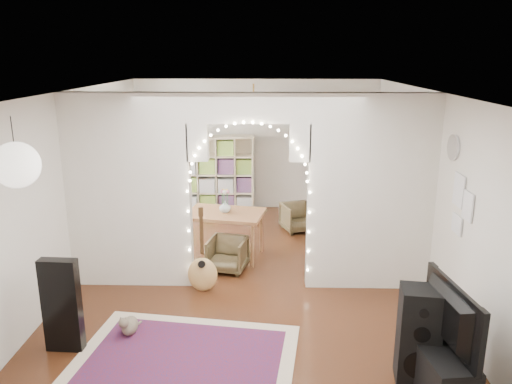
{
  "coord_description": "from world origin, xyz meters",
  "views": [
    {
      "loc": [
        0.28,
        -6.54,
        3.16
      ],
      "look_at": [
        0.09,
        0.3,
        1.28
      ],
      "focal_mm": 35.0,
      "sensor_mm": 36.0,
      "label": 1
    }
  ],
  "objects_px": {
    "floor_speaker": "(418,336)",
    "bookcase": "(217,174)",
    "dining_chair_right": "(298,217)",
    "dining_table": "(225,217)",
    "dining_chair_left": "(227,254)",
    "acoustic_guitar": "(202,261)",
    "media_console": "(436,368)"
  },
  "relations": [
    {
      "from": "floor_speaker",
      "to": "bookcase",
      "type": "relative_size",
      "value": 0.64
    },
    {
      "from": "bookcase",
      "to": "dining_chair_right",
      "type": "distance_m",
      "value": 2.11
    },
    {
      "from": "dining_chair_right",
      "to": "dining_table",
      "type": "bearing_deg",
      "value": -154.34
    },
    {
      "from": "floor_speaker",
      "to": "dining_chair_left",
      "type": "xyz_separation_m",
      "value": [
        -2.1,
        2.61,
        -0.24
      ]
    },
    {
      "from": "dining_chair_left",
      "to": "dining_table",
      "type": "bearing_deg",
      "value": 109.82
    },
    {
      "from": "acoustic_guitar",
      "to": "dining_chair_right",
      "type": "distance_m",
      "value": 2.92
    },
    {
      "from": "bookcase",
      "to": "dining_chair_left",
      "type": "height_order",
      "value": "bookcase"
    },
    {
      "from": "acoustic_guitar",
      "to": "dining_chair_left",
      "type": "relative_size",
      "value": 1.84
    },
    {
      "from": "dining_table",
      "to": "dining_chair_right",
      "type": "xyz_separation_m",
      "value": [
        1.24,
        1.29,
        -0.42
      ]
    },
    {
      "from": "bookcase",
      "to": "acoustic_guitar",
      "type": "bearing_deg",
      "value": -96.03
    },
    {
      "from": "floor_speaker",
      "to": "dining_chair_right",
      "type": "bearing_deg",
      "value": 109.6
    },
    {
      "from": "bookcase",
      "to": "dining_chair_left",
      "type": "relative_size",
      "value": 2.81
    },
    {
      "from": "acoustic_guitar",
      "to": "bookcase",
      "type": "xyz_separation_m",
      "value": [
        -0.18,
        3.75,
        0.34
      ]
    },
    {
      "from": "dining_table",
      "to": "dining_chair_right",
      "type": "height_order",
      "value": "dining_table"
    },
    {
      "from": "media_console",
      "to": "bookcase",
      "type": "height_order",
      "value": "bookcase"
    },
    {
      "from": "media_console",
      "to": "dining_table",
      "type": "distance_m",
      "value": 4.05
    },
    {
      "from": "media_console",
      "to": "bookcase",
      "type": "relative_size",
      "value": 0.64
    },
    {
      "from": "media_console",
      "to": "dining_chair_right",
      "type": "height_order",
      "value": "dining_chair_right"
    },
    {
      "from": "dining_chair_left",
      "to": "dining_chair_right",
      "type": "distance_m",
      "value": 2.16
    },
    {
      "from": "floor_speaker",
      "to": "dining_chair_left",
      "type": "height_order",
      "value": "floor_speaker"
    },
    {
      "from": "dining_chair_left",
      "to": "dining_chair_right",
      "type": "height_order",
      "value": "dining_chair_right"
    },
    {
      "from": "acoustic_guitar",
      "to": "media_console",
      "type": "xyz_separation_m",
      "value": [
        2.53,
        -2.06,
        -0.2
      ]
    },
    {
      "from": "dining_table",
      "to": "bookcase",
      "type": "bearing_deg",
      "value": 109.6
    },
    {
      "from": "floor_speaker",
      "to": "bookcase",
      "type": "bearing_deg",
      "value": 122.09
    },
    {
      "from": "bookcase",
      "to": "dining_chair_right",
      "type": "bearing_deg",
      "value": -45.75
    },
    {
      "from": "media_console",
      "to": "floor_speaker",
      "type": "bearing_deg",
      "value": 125.11
    },
    {
      "from": "acoustic_guitar",
      "to": "bookcase",
      "type": "height_order",
      "value": "bookcase"
    },
    {
      "from": "floor_speaker",
      "to": "dining_table",
      "type": "relative_size",
      "value": 0.75
    },
    {
      "from": "dining_table",
      "to": "dining_chair_left",
      "type": "xyz_separation_m",
      "value": [
        0.07,
        -0.52,
        -0.43
      ]
    },
    {
      "from": "dining_table",
      "to": "floor_speaker",
      "type": "bearing_deg",
      "value": -44.4
    },
    {
      "from": "dining_chair_left",
      "to": "acoustic_guitar",
      "type": "bearing_deg",
      "value": -99.82
    },
    {
      "from": "floor_speaker",
      "to": "media_console",
      "type": "height_order",
      "value": "floor_speaker"
    }
  ]
}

